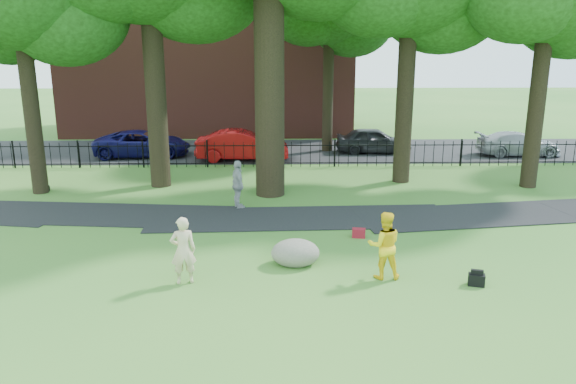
{
  "coord_description": "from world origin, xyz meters",
  "views": [
    {
      "loc": [
        0.22,
        -13.96,
        5.68
      ],
      "look_at": [
        0.57,
        2.0,
        1.42
      ],
      "focal_mm": 35.0,
      "sensor_mm": 36.0,
      "label": 1
    }
  ],
  "objects_px": {
    "man": "(384,245)",
    "boulder": "(295,251)",
    "woman": "(183,250)",
    "lamppost": "(40,146)",
    "red_sedan": "(242,145)"
  },
  "relations": [
    {
      "from": "woman",
      "to": "boulder",
      "type": "relative_size",
      "value": 1.32
    },
    {
      "from": "man",
      "to": "red_sedan",
      "type": "distance_m",
      "value": 15.23
    },
    {
      "from": "man",
      "to": "lamppost",
      "type": "xyz_separation_m",
      "value": [
        -11.81,
        8.75,
        0.94
      ]
    },
    {
      "from": "man",
      "to": "boulder",
      "type": "distance_m",
      "value": 2.39
    },
    {
      "from": "boulder",
      "to": "lamppost",
      "type": "distance_m",
      "value": 12.52
    },
    {
      "from": "woman",
      "to": "lamppost",
      "type": "relative_size",
      "value": 0.46
    },
    {
      "from": "red_sedan",
      "to": "lamppost",
      "type": "bearing_deg",
      "value": 127.42
    },
    {
      "from": "woman",
      "to": "lamppost",
      "type": "xyz_separation_m",
      "value": [
        -6.91,
        8.97,
        0.95
      ]
    },
    {
      "from": "lamppost",
      "to": "red_sedan",
      "type": "relative_size",
      "value": 0.8
    },
    {
      "from": "man",
      "to": "woman",
      "type": "bearing_deg",
      "value": 2.98
    },
    {
      "from": "lamppost",
      "to": "man",
      "type": "bearing_deg",
      "value": -48.21
    },
    {
      "from": "lamppost",
      "to": "red_sedan",
      "type": "distance_m",
      "value": 9.56
    },
    {
      "from": "man",
      "to": "red_sedan",
      "type": "relative_size",
      "value": 0.37
    },
    {
      "from": "woman",
      "to": "lamppost",
      "type": "distance_m",
      "value": 11.36
    },
    {
      "from": "boulder",
      "to": "woman",
      "type": "bearing_deg",
      "value": -157.66
    }
  ]
}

